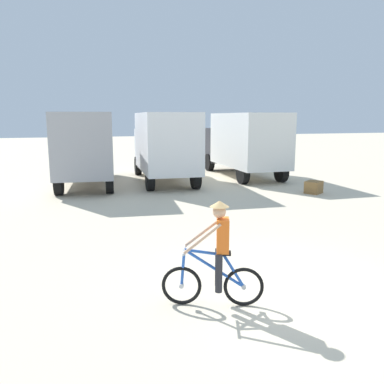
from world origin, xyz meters
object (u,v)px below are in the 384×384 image
object	(u,v)px
cyclist_orange_shirt	(216,258)
supply_crate	(314,187)
box_truck_avon_van	(164,144)
box_truck_grey_hauler	(86,145)
box_truck_white_box	(244,141)

from	to	relation	value
cyclist_orange_shirt	supply_crate	distance (m)	11.15
box_truck_avon_van	box_truck_grey_hauler	bearing A→B (deg)	178.91
box_truck_grey_hauler	box_truck_white_box	world-z (taller)	same
box_truck_white_box	supply_crate	world-z (taller)	box_truck_white_box
box_truck_avon_van	supply_crate	xyz separation A→B (m)	(5.28, -4.81, -1.62)
box_truck_avon_van	cyclist_orange_shirt	bearing A→B (deg)	-99.59
box_truck_grey_hauler	cyclist_orange_shirt	world-z (taller)	box_truck_grey_hauler
box_truck_grey_hauler	box_truck_avon_van	xyz separation A→B (m)	(3.67, -0.07, 0.00)
box_truck_white_box	box_truck_avon_van	bearing A→B (deg)	-173.98
box_truck_avon_van	cyclist_orange_shirt	size ratio (longest dim) A/B	3.78
box_truck_white_box	supply_crate	size ratio (longest dim) A/B	9.90
box_truck_white_box	cyclist_orange_shirt	world-z (taller)	box_truck_white_box
box_truck_avon_van	box_truck_white_box	world-z (taller)	same
box_truck_white_box	supply_crate	bearing A→B (deg)	-81.35
box_truck_grey_hauler	box_truck_avon_van	world-z (taller)	same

